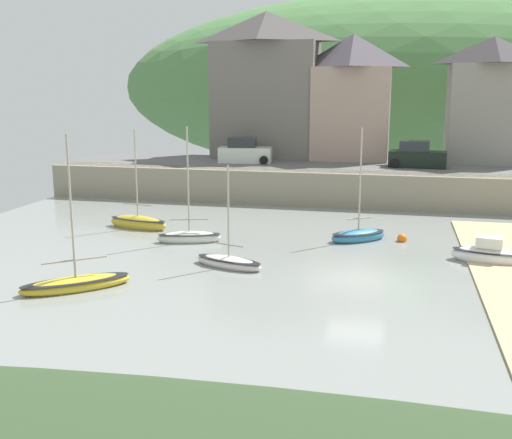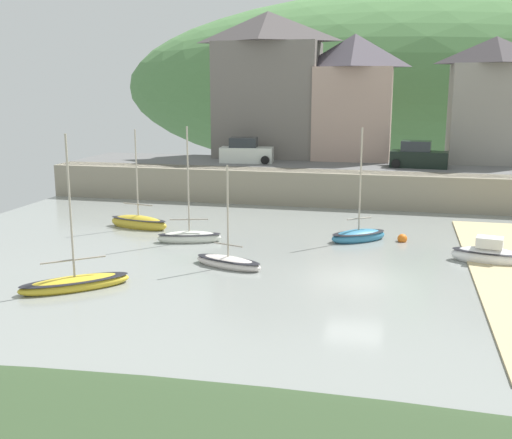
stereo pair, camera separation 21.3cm
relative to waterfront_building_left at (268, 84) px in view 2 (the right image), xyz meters
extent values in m
cube|color=gray|center=(9.37, -25.20, -8.44)|extent=(48.00, 40.00, 0.06)
cube|color=gray|center=(9.37, -8.20, -7.21)|extent=(48.00, 2.40, 2.40)
cube|color=#606060|center=(9.37, -4.50, -6.06)|extent=(48.00, 9.00, 0.10)
ellipsoid|color=#518248|center=(15.05, 30.00, -0.28)|extent=(80.00, 44.00, 23.25)
cube|color=slate|center=(0.00, 0.00, -1.31)|extent=(8.49, 4.97, 9.41)
pyramid|color=#564F4F|center=(0.00, 0.00, 4.61)|extent=(8.79, 5.27, 2.43)
cube|color=tan|center=(7.13, 0.00, -2.33)|extent=(6.10, 5.32, 7.36)
pyramid|color=#4E4851|center=(7.13, 0.00, 2.64)|extent=(6.40, 5.62, 2.60)
cube|color=gray|center=(17.75, 0.00, -2.23)|extent=(6.22, 5.12, 7.56)
pyramid|color=#3E393B|center=(17.75, 0.00, 2.55)|extent=(6.52, 5.42, 2.01)
ellipsoid|color=gold|center=(-3.96, -18.05, -8.14)|extent=(4.02, 1.83, 0.98)
ellipsoid|color=black|center=(-3.96, -18.05, -7.87)|extent=(3.94, 1.79, 0.12)
cylinder|color=#B2A893|center=(-3.96, -18.05, -5.11)|extent=(0.09, 0.09, 5.08)
cylinder|color=gray|center=(-3.96, -18.05, -6.98)|extent=(2.05, 0.50, 0.07)
ellipsoid|color=silver|center=(3.43, -24.61, -8.23)|extent=(3.66, 2.12, 0.65)
ellipsoid|color=black|center=(3.43, -24.61, -8.06)|extent=(3.59, 2.08, 0.12)
cylinder|color=#B2A893|center=(3.43, -24.61, -5.77)|extent=(0.09, 0.09, 4.28)
cylinder|color=gray|center=(3.43, -24.61, -7.35)|extent=(1.53, 0.56, 0.07)
ellipsoid|color=gold|center=(-1.93, -29.12, -8.23)|extent=(4.33, 3.90, 0.68)
ellipsoid|color=black|center=(-1.93, -29.12, -8.04)|extent=(4.25, 3.82, 0.12)
cylinder|color=#B2A893|center=(-1.93, -29.12, -4.93)|extent=(0.09, 0.09, 5.91)
cylinder|color=gray|center=(-1.93, -29.12, -7.17)|extent=(2.08, 1.74, 0.07)
ellipsoid|color=teal|center=(9.01, -18.16, -8.19)|extent=(3.42, 3.03, 0.80)
ellipsoid|color=black|center=(9.01, -18.16, -7.97)|extent=(3.36, 2.97, 0.12)
cylinder|color=#B2A893|center=(9.01, -18.16, -5.04)|extent=(0.09, 0.09, 5.51)
cylinder|color=gray|center=(9.01, -18.16, -7.18)|extent=(1.25, 0.96, 0.07)
ellipsoid|color=white|center=(15.36, -21.13, -8.14)|extent=(3.62, 1.93, 1.00)
ellipsoid|color=black|center=(15.36, -21.13, -7.87)|extent=(3.54, 1.89, 0.12)
cube|color=silver|center=(15.36, -21.13, -7.40)|extent=(1.36, 1.10, 0.49)
ellipsoid|color=silver|center=(0.11, -20.56, -8.20)|extent=(3.60, 1.91, 0.78)
ellipsoid|color=black|center=(0.11, -20.56, -7.98)|extent=(3.52, 1.87, 0.12)
cylinder|color=#B2A893|center=(0.11, -20.56, -5.00)|extent=(0.09, 0.09, 5.62)
cylinder|color=gray|center=(0.11, -20.56, -7.16)|extent=(2.01, 0.66, 0.07)
cube|color=silver|center=(-0.70, -4.50, -5.41)|extent=(4.26, 2.15, 1.20)
cube|color=#282D33|center=(-0.95, -4.50, -4.46)|extent=(2.25, 1.72, 0.80)
cylinder|color=black|center=(0.95, -3.70, -5.69)|extent=(0.64, 0.22, 0.64)
cylinder|color=black|center=(0.95, -5.30, -5.69)|extent=(0.64, 0.22, 0.64)
cylinder|color=black|center=(-2.35, -3.70, -5.69)|extent=(0.64, 0.22, 0.64)
cylinder|color=black|center=(-2.35, -5.30, -5.69)|extent=(0.64, 0.22, 0.64)
cube|color=black|center=(12.40, -4.50, -5.41)|extent=(4.24, 2.08, 1.20)
cube|color=#282D33|center=(12.15, -4.50, -4.46)|extent=(2.23, 1.69, 0.80)
cylinder|color=black|center=(14.05, -3.70, -5.69)|extent=(0.64, 0.22, 0.64)
cylinder|color=black|center=(14.05, -5.30, -5.69)|extent=(0.64, 0.22, 0.64)
cylinder|color=black|center=(10.75, -3.70, -5.69)|extent=(0.64, 0.22, 0.64)
cylinder|color=black|center=(10.75, -5.30, -5.69)|extent=(0.64, 0.22, 0.64)
sphere|color=orange|center=(11.35, -17.86, -8.25)|extent=(0.53, 0.53, 0.53)
camera|label=1|loc=(10.78, -51.23, -0.15)|focal=43.11mm
camera|label=2|loc=(10.99, -51.18, -0.15)|focal=43.11mm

